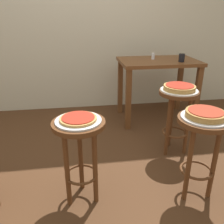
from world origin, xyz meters
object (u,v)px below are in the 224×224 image
(serving_plate_rear, at_px, (179,90))
(cup_near_edge, at_px, (182,58))
(pizza_foreground, at_px, (205,114))
(dining_table, at_px, (158,71))
(stool_rear, at_px, (177,108))
(condiment_shaker, at_px, (153,56))
(pizza_rear, at_px, (179,87))
(stool_foreground, at_px, (201,140))
(serving_plate_foreground, at_px, (205,117))
(pizza_middle, at_px, (78,118))
(stool_middle, at_px, (80,144))
(serving_plate_middle, at_px, (78,121))

(serving_plate_rear, bearing_deg, cup_near_edge, 66.14)
(pizza_foreground, relative_size, dining_table, 0.28)
(stool_rear, bearing_deg, pizza_foreground, -97.01)
(condiment_shaker, bearing_deg, pizza_rear, -91.03)
(stool_foreground, relative_size, serving_plate_foreground, 1.98)
(serving_plate_foreground, height_order, pizza_rear, pizza_rear)
(pizza_rear, xyz_separation_m, dining_table, (0.07, 0.83, -0.04))
(pizza_middle, relative_size, serving_plate_rear, 0.72)
(stool_foreground, xyz_separation_m, dining_table, (0.15, 1.44, 0.16))
(dining_table, bearing_deg, condiment_shaker, 140.67)
(serving_plate_foreground, xyz_separation_m, stool_middle, (-0.86, 0.08, -0.18))
(stool_foreground, xyz_separation_m, cup_near_edge, (0.37, 1.28, 0.35))
(pizza_foreground, relative_size, cup_near_edge, 2.79)
(pizza_rear, bearing_deg, serving_plate_foreground, -97.01)
(serving_plate_rear, height_order, pizza_rear, pizza_rear)
(serving_plate_foreground, bearing_deg, serving_plate_rear, 82.99)
(stool_middle, distance_m, pizza_middle, 0.19)
(serving_plate_foreground, distance_m, pizza_rear, 0.62)
(stool_foreground, height_order, pizza_rear, pizza_rear)
(dining_table, bearing_deg, serving_plate_foreground, -95.90)
(pizza_foreground, distance_m, cup_near_edge, 1.34)
(condiment_shaker, bearing_deg, pizza_middle, -123.99)
(pizza_middle, xyz_separation_m, cup_near_edge, (1.23, 1.20, 0.16))
(dining_table, relative_size, condiment_shaker, 12.32)
(pizza_foreground, height_order, cup_near_edge, cup_near_edge)
(serving_plate_middle, bearing_deg, serving_plate_rear, 29.76)
(pizza_rear, xyz_separation_m, condiment_shaker, (0.02, 0.88, 0.14))
(serving_plate_middle, xyz_separation_m, pizza_rear, (0.94, 0.54, 0.03))
(stool_rear, relative_size, condiment_shaker, 8.31)
(stool_rear, relative_size, dining_table, 0.68)
(serving_plate_middle, bearing_deg, cup_near_edge, 44.30)
(stool_foreground, distance_m, stool_rear, 0.62)
(serving_plate_middle, height_order, pizza_middle, pizza_middle)
(stool_middle, relative_size, condiment_shaker, 8.31)
(serving_plate_foreground, bearing_deg, pizza_foreground, 180.00)
(stool_foreground, relative_size, condiment_shaker, 8.31)
(serving_plate_middle, bearing_deg, stool_middle, 75.96)
(pizza_foreground, bearing_deg, condiment_shaker, 86.50)
(pizza_rear, bearing_deg, stool_foreground, -97.01)
(pizza_foreground, height_order, serving_plate_rear, pizza_foreground)
(pizza_foreground, height_order, dining_table, dining_table)
(serving_plate_foreground, height_order, stool_middle, serving_plate_foreground)
(pizza_middle, distance_m, stool_rear, 1.10)
(stool_middle, height_order, pizza_rear, pizza_rear)
(serving_plate_foreground, distance_m, serving_plate_middle, 0.86)
(serving_plate_middle, height_order, cup_near_edge, cup_near_edge)
(serving_plate_foreground, height_order, condiment_shaker, condiment_shaker)
(pizza_middle, bearing_deg, stool_rear, 29.76)
(serving_plate_foreground, distance_m, cup_near_edge, 1.34)
(stool_middle, xyz_separation_m, pizza_rear, (0.94, 0.54, 0.20))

